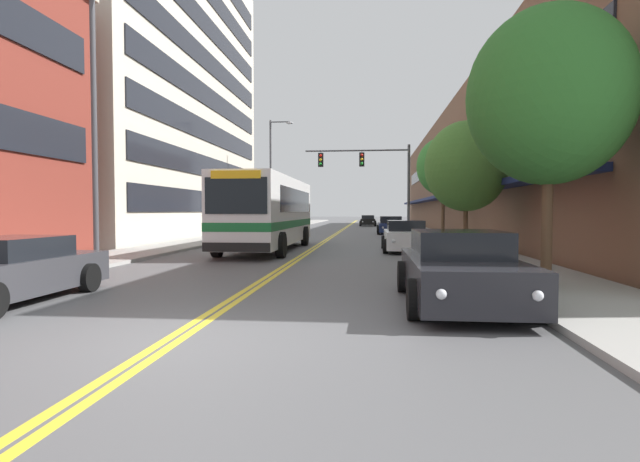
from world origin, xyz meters
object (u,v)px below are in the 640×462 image
at_px(car_navy_parked_right_mid, 391,226).
at_px(city_bus, 269,210).
at_px(street_lamp_left_far, 273,168).
at_px(street_tree_right_mid, 466,166).
at_px(traffic_signal_mast, 372,171).
at_px(car_dark_grey_parked_left_mid, 5,272).
at_px(street_lamp_left_near, 101,103).
at_px(fire_hydrant, 466,248).
at_px(car_slate_blue_parked_left_near, 285,226).
at_px(street_tree_right_far, 443,167).
at_px(street_tree_right_near, 549,97).
at_px(car_white_parked_right_far, 406,237).
at_px(car_charcoal_parked_right_foreground, 460,270).
at_px(car_black_moving_lead, 368,221).

bearing_deg(car_navy_parked_right_mid, city_bus, -109.90).
height_order(street_lamp_left_far, street_tree_right_mid, street_lamp_left_far).
bearing_deg(car_navy_parked_right_mid, traffic_signal_mast, -103.00).
height_order(car_dark_grey_parked_left_mid, street_lamp_left_near, street_lamp_left_near).
bearing_deg(car_navy_parked_right_mid, fire_hydrant, -85.82).
relative_size(car_slate_blue_parked_left_near, street_tree_right_far, 0.73).
xyz_separation_m(car_dark_grey_parked_left_mid, fire_hydrant, (10.32, 8.25, -0.07)).
bearing_deg(street_lamp_left_near, street_tree_right_near, -10.46).
bearing_deg(street_tree_right_far, car_white_parked_right_far, -109.63).
height_order(car_dark_grey_parked_left_mid, car_charcoal_parked_right_foreground, car_charcoal_parked_right_foreground).
relative_size(car_navy_parked_right_mid, street_tree_right_near, 0.78).
relative_size(car_charcoal_parked_right_foreground, car_navy_parked_right_mid, 0.99).
distance_m(street_lamp_left_near, fire_hydrant, 12.33).
relative_size(car_dark_grey_parked_left_mid, street_lamp_left_near, 0.57).
distance_m(car_charcoal_parked_right_foreground, fire_hydrant, 7.70).
bearing_deg(car_navy_parked_right_mid, street_tree_right_far, -74.76).
xyz_separation_m(car_dark_grey_parked_left_mid, street_lamp_left_far, (-0.71, 30.53, 4.66)).
relative_size(car_white_parked_right_far, fire_hydrant, 5.63).
xyz_separation_m(street_lamp_left_near, fire_hydrant, (11.02, 3.39, -4.38)).
relative_size(city_bus, street_lamp_left_near, 1.34).
bearing_deg(traffic_signal_mast, car_slate_blue_parked_left_near, 134.51).
bearing_deg(street_tree_right_near, street_lamp_left_far, 112.91).
distance_m(car_black_moving_lead, fire_hydrant, 43.96).
height_order(car_slate_blue_parked_left_near, traffic_signal_mast, traffic_signal_mast).
bearing_deg(street_tree_right_far, fire_hydrant, -94.54).
xyz_separation_m(car_black_moving_lead, street_tree_right_near, (4.31, -49.37, 3.73)).
relative_size(car_slate_blue_parked_left_near, car_black_moving_lead, 0.97).
height_order(traffic_signal_mast, street_lamp_left_near, street_lamp_left_near).
xyz_separation_m(city_bus, street_lamp_left_far, (-3.14, 16.86, 3.42)).
bearing_deg(car_black_moving_lead, car_white_parked_right_far, -87.16).
bearing_deg(street_tree_right_far, car_dark_grey_parked_left_mid, -118.28).
distance_m(car_navy_parked_right_mid, car_black_moving_lead, 21.25).
height_order(car_dark_grey_parked_left_mid, street_tree_right_far, street_tree_right_far).
bearing_deg(traffic_signal_mast, car_charcoal_parked_right_foreground, -86.01).
relative_size(car_dark_grey_parked_left_mid, street_tree_right_far, 0.79).
height_order(car_dark_grey_parked_left_mid, fire_hydrant, car_dark_grey_parked_left_mid).
distance_m(car_slate_blue_parked_left_near, car_navy_parked_right_mid, 8.63).
bearing_deg(street_lamp_left_near, car_dark_grey_parked_left_mid, -81.80).
height_order(car_slate_blue_parked_left_near, fire_hydrant, car_slate_blue_parked_left_near).
relative_size(street_tree_right_far, fire_hydrant, 7.21).
distance_m(traffic_signal_mast, street_tree_right_mid, 13.51).
bearing_deg(street_lamp_left_near, street_lamp_left_far, 90.02).
height_order(street_tree_right_near, fire_hydrant, street_tree_right_near).
xyz_separation_m(car_dark_grey_parked_left_mid, car_charcoal_parked_right_foreground, (8.80, 0.70, 0.06)).
distance_m(car_slate_blue_parked_left_near, street_lamp_left_far, 4.82).
bearing_deg(street_tree_right_far, car_navy_parked_right_mid, 105.24).
relative_size(car_white_parked_right_far, street_tree_right_mid, 0.90).
bearing_deg(street_lamp_left_far, car_dark_grey_parked_left_mid, -88.67).
bearing_deg(car_white_parked_right_far, car_charcoal_parked_right_foreground, -89.37).
xyz_separation_m(street_tree_right_far, fire_hydrant, (-1.02, -12.83, -3.89)).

